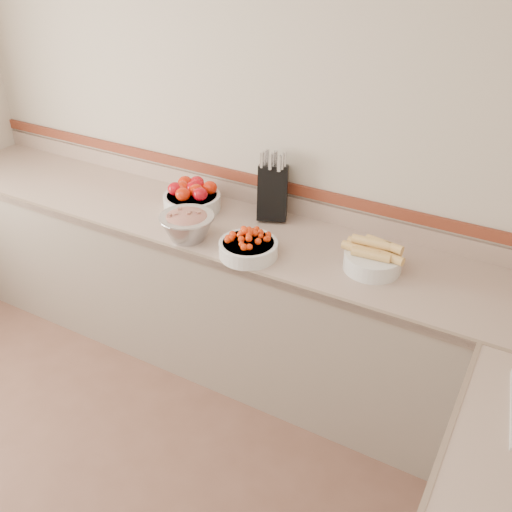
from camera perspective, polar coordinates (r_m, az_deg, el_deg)
The scene contains 7 objects.
back_wall at distance 3.15m, azimuth 0.25°, elevation 11.80°, with size 4.00×4.00×0.00m, color beige.
counter_back at distance 3.30m, azimuth -2.53°, elevation -3.91°, with size 4.00×0.65×1.08m.
knife_block at distance 3.10m, azimuth 1.68°, elevation 6.54°, with size 0.22×0.24×0.38m.
tomato_bowl at distance 3.24m, azimuth -6.42°, elevation 5.92°, with size 0.32×0.32×0.16m.
cherry_tomato_bowl at distance 2.78m, azimuth -0.74°, elevation 1.01°, with size 0.29×0.29×0.16m.
corn_bowl at distance 2.73m, azimuth 11.63°, elevation -0.17°, with size 0.30×0.28×0.16m.
rhubarb_bowl at distance 2.93m, azimuth -6.90°, elevation 3.16°, with size 0.28×0.28×0.16m.
Camera 1 is at (1.44, -0.59, 2.37)m, focal length 40.00 mm.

